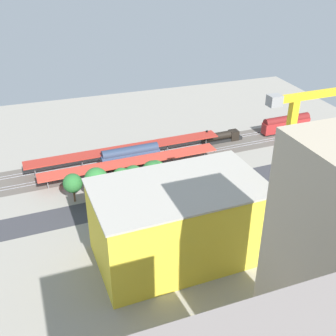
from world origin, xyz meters
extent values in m
plane|color=gray|center=(0.00, 0.00, 0.00)|extent=(164.98, 164.98, 0.00)
cube|color=#5B544C|center=(0.00, -18.99, 0.00)|extent=(103.68, 19.28, 0.01)
cube|color=#38383D|center=(0.00, 3.49, 0.00)|extent=(103.42, 13.95, 0.01)
cube|color=#9E9EA8|center=(0.00, -22.88, 0.18)|extent=(103.00, 5.08, 0.12)
cube|color=#9E9EA8|center=(0.00, -21.44, 0.18)|extent=(103.00, 5.08, 0.12)
cube|color=#9E9EA8|center=(0.00, -16.54, 0.18)|extent=(103.00, 5.08, 0.12)
cube|color=#9E9EA8|center=(0.00, -15.10, 0.18)|extent=(103.00, 5.08, 0.12)
cube|color=#C63D2D|center=(10.41, -11.09, 3.81)|extent=(53.53, 7.55, 0.38)
cylinder|color=slate|center=(-13.57, -12.25, 1.81)|extent=(0.30, 0.30, 3.62)
cylinder|color=slate|center=(2.42, -11.48, 1.81)|extent=(0.30, 0.30, 3.62)
cylinder|color=slate|center=(18.41, -10.71, 1.81)|extent=(0.30, 0.30, 3.62)
cylinder|color=slate|center=(34.39, -9.94, 1.81)|extent=(0.30, 0.30, 3.62)
cube|color=#A82D23|center=(9.96, -18.84, 4.36)|extent=(60.98, 7.94, 0.34)
cylinder|color=slate|center=(-17.37, -20.15, 2.10)|extent=(0.30, 0.30, 4.20)
cylinder|color=slate|center=(-3.71, -19.49, 2.10)|extent=(0.30, 0.30, 4.20)
cylinder|color=slate|center=(9.96, -18.84, 2.10)|extent=(0.30, 0.30, 4.20)
cylinder|color=slate|center=(23.63, -18.18, 2.10)|extent=(0.30, 0.30, 4.20)
cylinder|color=slate|center=(37.29, -17.52, 2.10)|extent=(0.30, 0.30, 4.20)
cube|color=black|center=(-24.15, -22.16, 0.50)|extent=(14.83, 3.03, 1.00)
cylinder|color=black|center=(-22.68, -22.09, 2.29)|extent=(11.91, 3.15, 2.58)
cube|color=black|center=(-28.57, -22.37, 1.68)|extent=(3.07, 2.92, 3.37)
cylinder|color=black|center=(-18.29, -21.87, 4.28)|extent=(0.70, 0.70, 1.40)
cube|color=black|center=(-49.03, -22.16, 0.30)|extent=(16.72, 3.18, 0.60)
cube|color=maroon|center=(-49.03, -22.16, 2.53)|extent=(18.59, 3.86, 3.85)
cylinder|color=maroon|center=(-49.03, -22.16, 4.70)|extent=(17.85, 3.83, 2.98)
cube|color=black|center=(9.37, -15.82, 0.30)|extent=(16.29, 3.29, 0.60)
cube|color=#384C72|center=(9.37, -15.82, 2.52)|extent=(18.12, 4.00, 3.85)
cylinder|color=#273550|center=(9.37, -15.82, 4.70)|extent=(17.40, 3.97, 3.14)
cube|color=black|center=(-11.16, 7.12, 0.15)|extent=(4.06, 1.82, 0.30)
cube|color=#474C51|center=(-11.16, 7.12, 0.68)|extent=(4.83, 1.93, 0.76)
cube|color=#1E2328|center=(-11.16, 7.12, 1.34)|extent=(2.73, 1.63, 0.57)
cube|color=black|center=(-4.26, 6.94, 0.15)|extent=(4.00, 2.05, 0.30)
cube|color=black|center=(-4.26, 6.94, 0.65)|extent=(4.74, 2.19, 0.71)
cube|color=#1E2328|center=(-4.26, 6.94, 1.35)|extent=(2.70, 1.79, 0.69)
cube|color=black|center=(1.06, 6.64, 0.15)|extent=(4.01, 1.86, 0.30)
cube|color=gray|center=(1.06, 6.64, 0.66)|extent=(4.76, 1.96, 0.71)
cube|color=#1E2328|center=(1.06, 6.64, 1.32)|extent=(2.69, 1.65, 0.61)
cube|color=black|center=(7.43, 7.13, 0.15)|extent=(3.89, 1.73, 0.30)
cube|color=maroon|center=(7.43, 7.13, 0.71)|extent=(4.62, 1.81, 0.82)
cube|color=#1E2328|center=(7.43, 7.13, 1.43)|extent=(2.60, 1.57, 0.63)
cube|color=black|center=(14.43, 7.12, 0.15)|extent=(3.58, 2.08, 0.30)
cube|color=black|center=(14.43, 7.12, 0.70)|extent=(4.24, 2.21, 0.80)
cube|color=#1E2328|center=(14.43, 7.12, 1.39)|extent=(2.43, 1.83, 0.57)
cube|color=black|center=(20.37, 6.74, 0.15)|extent=(3.64, 1.90, 0.30)
cube|color=navy|center=(20.37, 6.74, 0.70)|extent=(4.32, 2.01, 0.81)
cube|color=#1E2328|center=(20.37, 6.74, 1.39)|extent=(2.45, 1.68, 0.56)
cube|color=yellow|center=(9.71, 27.27, 8.62)|extent=(35.38, 21.44, 17.24)
cube|color=#ADA89E|center=(9.71, 27.27, 17.44)|extent=(36.01, 22.07, 0.40)
cube|color=gray|center=(-10.68, 32.56, 0.60)|extent=(3.60, 3.60, 1.20)
cube|color=yellow|center=(-10.68, 32.56, 17.48)|extent=(1.40, 1.40, 34.96)
cube|color=yellow|center=(-17.57, 32.29, 35.56)|extent=(19.81, 1.98, 1.20)
cube|color=gray|center=(-6.19, 32.74, 35.56)|extent=(2.48, 2.09, 2.00)
cube|color=black|center=(19.60, 10.79, 0.25)|extent=(10.03, 3.56, 0.50)
cube|color=silver|center=(18.41, 10.64, 1.84)|extent=(7.68, 3.51, 2.68)
cube|color=#334C8C|center=(23.27, 11.26, 1.80)|extent=(2.71, 2.88, 2.59)
cylinder|color=brown|center=(6.92, -0.83, 1.70)|extent=(0.45, 0.45, 3.39)
sphere|color=#28662D|center=(6.92, -0.83, 5.45)|extent=(5.88, 5.88, 5.88)
cylinder|color=brown|center=(5.68, -1.91, 1.41)|extent=(0.38, 0.38, 2.81)
sphere|color=#2D7233|center=(5.68, -1.91, 4.85)|extent=(5.82, 5.82, 5.82)
cylinder|color=brown|center=(22.24, -0.57, 1.87)|extent=(0.44, 0.44, 3.74)
sphere|color=#2D7233|center=(22.24, -0.57, 5.95)|extent=(6.30, 6.30, 6.30)
cylinder|color=brown|center=(12.09, -1.35, 1.37)|extent=(0.57, 0.57, 2.73)
sphere|color=#28662D|center=(12.09, -1.35, 4.74)|extent=(5.73, 5.73, 5.73)
cylinder|color=brown|center=(15.53, -0.57, 1.65)|extent=(0.50, 0.50, 3.30)
sphere|color=#2D7233|center=(15.53, -0.57, 5.19)|extent=(5.39, 5.39, 5.39)
cylinder|color=brown|center=(28.27, -1.28, 1.90)|extent=(0.54, 0.54, 3.80)
sphere|color=#28662D|center=(28.27, -1.28, 5.57)|extent=(5.08, 5.08, 5.08)
cylinder|color=#333333|center=(12.90, 8.24, 2.79)|extent=(0.16, 0.16, 5.58)
cube|color=black|center=(12.90, 8.24, 6.03)|extent=(0.36, 0.36, 0.90)
sphere|color=red|center=(13.12, 8.24, 5.73)|extent=(0.20, 0.20, 0.20)
camera|label=1|loc=(34.55, 93.51, 61.07)|focal=44.53mm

